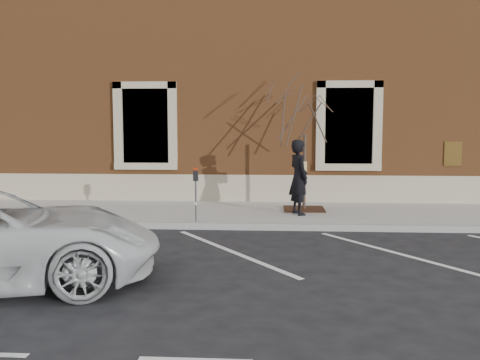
{
  "coord_description": "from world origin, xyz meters",
  "views": [
    {
      "loc": [
        0.79,
        -12.3,
        2.46
      ],
      "look_at": [
        0.0,
        0.6,
        1.1
      ],
      "focal_mm": 40.0,
      "sensor_mm": 36.0,
      "label": 1
    }
  ],
  "objects": [
    {
      "name": "curb_near",
      "position": [
        0.0,
        -0.05,
        0.07
      ],
      "size": [
        40.0,
        0.12,
        0.15
      ],
      "primitive_type": "cube",
      "color": "#9E9E99",
      "rests_on": "ground"
    },
    {
      "name": "sapling",
      "position": [
        1.65,
        2.08,
        2.74
      ],
      "size": [
        2.23,
        2.23,
        3.71
      ],
      "color": "#412F27",
      "rests_on": "sidewalk_near"
    },
    {
      "name": "parking_meter",
      "position": [
        -1.02,
        0.12,
        1.04
      ],
      "size": [
        0.12,
        0.09,
        1.28
      ],
      "rotation": [
        0.0,
        0.0,
        0.22
      ],
      "color": "#595B60",
      "rests_on": "sidewalk_near"
    },
    {
      "name": "sidewalk_near",
      "position": [
        0.0,
        1.75,
        0.07
      ],
      "size": [
        40.0,
        3.5,
        0.15
      ],
      "primitive_type": "cube",
      "color": "beige",
      "rests_on": "ground"
    },
    {
      "name": "building_civic",
      "position": [
        0.0,
        7.74,
        4.0
      ],
      "size": [
        40.0,
        8.62,
        8.0
      ],
      "color": "brown",
      "rests_on": "ground"
    },
    {
      "name": "man",
      "position": [
        1.46,
        1.29,
        1.11
      ],
      "size": [
        0.7,
        0.82,
        1.92
      ],
      "primitive_type": "imported",
      "rotation": [
        0.0,
        0.0,
        1.98
      ],
      "color": "black",
      "rests_on": "sidewalk_near"
    },
    {
      "name": "parking_stripes",
      "position": [
        0.0,
        -2.2,
        0.0
      ],
      "size": [
        28.0,
        4.4,
        0.01
      ],
      "primitive_type": null,
      "color": "silver",
      "rests_on": "ground"
    },
    {
      "name": "ground",
      "position": [
        0.0,
        0.0,
        0.0
      ],
      "size": [
        120.0,
        120.0,
        0.0
      ],
      "primitive_type": "plane",
      "color": "#28282B",
      "rests_on": "ground"
    },
    {
      "name": "tree_grate",
      "position": [
        1.65,
        2.08,
        0.16
      ],
      "size": [
        1.1,
        1.1,
        0.03
      ],
      "primitive_type": "cube",
      "color": "#371D11",
      "rests_on": "sidewalk_near"
    }
  ]
}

